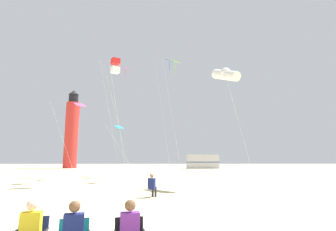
{
  "coord_description": "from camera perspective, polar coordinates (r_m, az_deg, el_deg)",
  "views": [
    {
      "loc": [
        1.37,
        -7.45,
        1.88
      ],
      "look_at": [
        1.58,
        10.24,
        4.74
      ],
      "focal_mm": 28.87,
      "sensor_mm": 36.0,
      "label": 1
    }
  ],
  "objects": [
    {
      "name": "lighthouse_distant",
      "position": [
        61.41,
        -19.68,
        -3.09
      ],
      "size": [
        2.8,
        2.8,
        16.8
      ],
      "color": "red",
      "rests_on": "ground"
    },
    {
      "name": "kite_tube_white",
      "position": [
        19.81,
        12.07,
        8.46
      ],
      "size": [
        2.55,
        2.93,
        8.52
      ],
      "color": "silver",
      "rests_on": "ground"
    },
    {
      "name": "kite_diamond_blue",
      "position": [
        31.7,
        0.17,
        10.41
      ],
      "size": [
        2.34,
        2.34,
        13.42
      ],
      "color": "silver",
      "rests_on": "ground"
    },
    {
      "name": "kite_box_scarlet",
      "position": [
        21.76,
        -11.06,
        10.23
      ],
      "size": [
        1.67,
        1.67,
        9.64
      ],
      "color": "silver",
      "rests_on": "ground"
    },
    {
      "name": "kite_diamond_cyan",
      "position": [
        31.64,
        -10.27,
        -2.75
      ],
      "size": [
        3.37,
        2.87,
        5.75
      ],
      "color": "silver",
      "rests_on": "ground"
    },
    {
      "name": "rv_van_silver",
      "position": [
        55.91,
        7.32,
        -9.62
      ],
      "size": [
        6.53,
        2.6,
        2.8
      ],
      "rotation": [
        0.0,
        0.0,
        0.04
      ],
      "color": "#B7BABF",
      "rests_on": "ground"
    },
    {
      "name": "kite_diamond_rainbow",
      "position": [
        24.07,
        -18.22,
        1.64
      ],
      "size": [
        3.03,
        2.79,
        6.65
      ],
      "color": "silver",
      "rests_on": "ground"
    },
    {
      "name": "kite_diamond_lime",
      "position": [
        26.06,
        1.46,
        10.37
      ],
      "size": [
        1.82,
        1.82,
        11.32
      ],
      "color": "silver",
      "rests_on": "ground"
    },
    {
      "name": "kite_diamond_magenta",
      "position": [
        29.42,
        -9.19,
        8.88
      ],
      "size": [
        3.22,
        2.63,
        11.71
      ],
      "color": "silver",
      "rests_on": "ground"
    },
    {
      "name": "kite_diamond_gold",
      "position": [
        33.11,
        -10.74,
        9.83
      ],
      "size": [
        2.87,
        2.5,
        13.49
      ],
      "color": "silver",
      "rests_on": "ground"
    },
    {
      "name": "kite_flyer_standing",
      "position": [
        13.96,
        -3.35,
        -14.39
      ],
      "size": [
        0.45,
        0.56,
        1.16
      ],
      "rotation": [
        0.0,
        0.0,
        2.8
      ],
      "color": "navy",
      "rests_on": "ground"
    }
  ]
}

